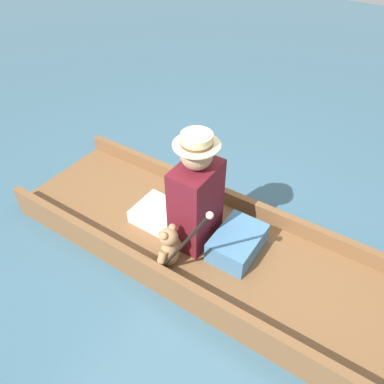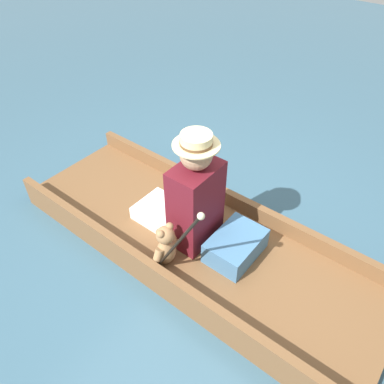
% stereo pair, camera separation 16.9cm
% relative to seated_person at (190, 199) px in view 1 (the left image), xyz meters
% --- Properties ---
extents(ground_plane, '(16.00, 16.00, 0.00)m').
position_rel_seated_person_xyz_m(ground_plane, '(-0.00, -0.04, -0.50)').
color(ground_plane, '#385B70').
extents(punt_boat, '(1.00, 2.94, 0.27)m').
position_rel_seated_person_xyz_m(punt_boat, '(-0.00, -0.04, -0.42)').
color(punt_boat, brown).
rests_on(punt_boat, ground_plane).
extents(seat_cushion, '(0.43, 0.30, 0.18)m').
position_rel_seated_person_xyz_m(seat_cushion, '(0.05, -0.38, -0.28)').
color(seat_cushion, teal).
rests_on(seat_cushion, punt_boat).
extents(seated_person, '(0.37, 0.69, 0.92)m').
position_rel_seated_person_xyz_m(seated_person, '(0.00, 0.00, 0.00)').
color(seated_person, white).
rests_on(seated_person, punt_boat).
extents(teddy_bear, '(0.25, 0.15, 0.36)m').
position_rel_seated_person_xyz_m(teddy_bear, '(-0.32, -0.04, -0.20)').
color(teddy_bear, '#9E754C').
rests_on(teddy_bear, punt_boat).
extents(wine_glass, '(0.09, 0.09, 0.24)m').
position_rel_seated_person_xyz_m(wine_glass, '(0.37, 0.32, -0.22)').
color(wine_glass, silver).
rests_on(wine_glass, punt_boat).
extents(walking_cane, '(0.04, 0.41, 0.77)m').
position_rel_seated_person_xyz_m(walking_cane, '(-0.40, -0.25, 0.09)').
color(walking_cane, black).
rests_on(walking_cane, punt_boat).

